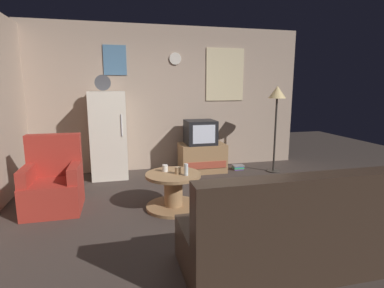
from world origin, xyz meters
name	(u,v)px	position (x,y,z in m)	size (l,w,h in m)	color
ground_plane	(204,218)	(0.00, 0.00, 0.00)	(12.00, 12.00, 0.00)	#3D332D
wall_with_art	(170,99)	(0.01, 2.45, 1.35)	(5.20, 0.12, 2.68)	tan
fridge	(109,135)	(-1.14, 2.06, 0.75)	(0.60, 0.62, 1.77)	silver
tv_stand	(202,158)	(0.53, 2.00, 0.26)	(0.84, 0.53, 0.53)	#9E754C
crt_tv	(200,132)	(0.50, 1.99, 0.75)	(0.54, 0.51, 0.44)	black
standing_lamp	(277,99)	(1.84, 1.66, 1.36)	(0.32, 0.32, 1.59)	#332D28
coffee_table	(173,191)	(-0.31, 0.39, 0.24)	(0.72, 0.72, 0.47)	#9E754C
wine_glass	(186,170)	(-0.16, 0.27, 0.55)	(0.05, 0.05, 0.15)	silver
mug_ceramic_white	(165,168)	(-0.40, 0.51, 0.52)	(0.08, 0.08, 0.09)	silver
mug_ceramic_tan	(178,170)	(-0.25, 0.37, 0.52)	(0.08, 0.08, 0.09)	tan
armchair	(54,184)	(-1.82, 0.75, 0.34)	(0.68, 0.68, 0.96)	#A52D23
couch	(282,237)	(0.36, -1.18, 0.31)	(1.70, 0.80, 0.92)	#38281E
book_stack	(238,167)	(1.24, 1.95, 0.05)	(0.21, 0.15, 0.09)	#6C479E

